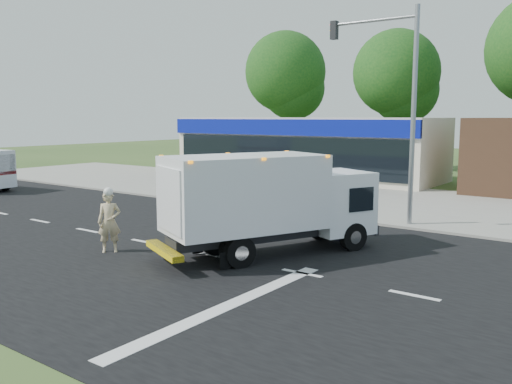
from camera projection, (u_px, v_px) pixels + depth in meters
ground at (215, 256)px, 15.87m from camera, size 120.00×120.00×0.00m
road_asphalt at (215, 256)px, 15.87m from camera, size 60.00×14.00×0.02m
sidewalk at (344, 214)px, 22.40m from camera, size 60.00×2.40×0.12m
parking_apron at (398, 198)px, 27.04m from camera, size 60.00×9.00×0.02m
lane_markings at (220, 274)px, 14.00m from camera, size 55.20×7.00×0.01m
ems_box_truck at (267, 197)px, 15.86m from camera, size 4.72×6.98×2.99m
emergency_worker at (109, 221)px, 16.23m from camera, size 0.79×0.80×1.98m
retail_strip_mall at (305, 147)px, 36.78m from camera, size 18.00×6.20×4.00m
traffic_signal_pole at (397, 93)px, 19.87m from camera, size 3.51×0.25×8.00m
background_trees at (468, 69)px, 37.81m from camera, size 36.77×7.39×12.10m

